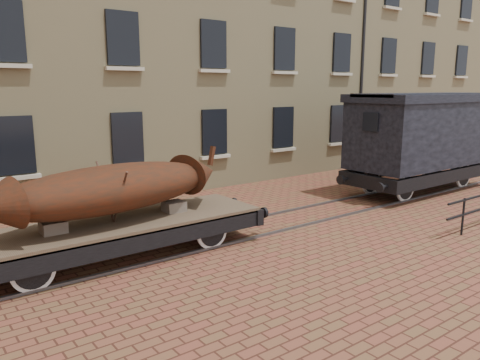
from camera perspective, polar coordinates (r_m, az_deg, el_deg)
ground at (r=13.75m, az=5.09°, el=-5.08°), size 90.00×90.00×0.00m
warehouse_cream at (r=23.27m, az=-6.28°, el=18.93°), size 40.00×10.19×14.00m
rail_track at (r=13.75m, az=5.09°, el=-4.96°), size 30.00×1.52×0.06m
flatcar_wagon at (r=10.99m, az=-14.53°, el=-5.77°), size 7.52×2.04×1.14m
iron_boat at (r=10.71m, az=-15.35°, el=-0.99°), size 6.03×2.32×1.47m
goods_van at (r=18.67m, az=21.34°, el=5.65°), size 7.06×2.57×3.65m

